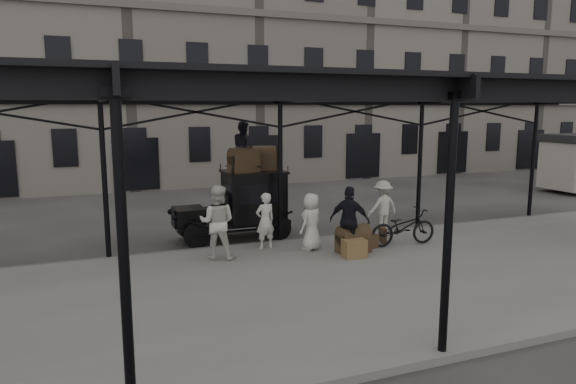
# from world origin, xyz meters

# --- Properties ---
(ground) EXTENTS (120.00, 120.00, 0.00)m
(ground) POSITION_xyz_m (0.00, 0.00, 0.00)
(ground) COLOR #383533
(ground) RESTS_ON ground
(platform) EXTENTS (28.00, 8.00, 0.15)m
(platform) POSITION_xyz_m (0.00, -2.00, 0.07)
(platform) COLOR slate
(platform) RESTS_ON ground
(canopy) EXTENTS (22.50, 9.00, 4.74)m
(canopy) POSITION_xyz_m (0.00, -1.72, 4.60)
(canopy) COLOR black
(canopy) RESTS_ON ground
(building_frontage) EXTENTS (64.00, 8.00, 14.00)m
(building_frontage) POSITION_xyz_m (0.00, 18.00, 7.00)
(building_frontage) COLOR slate
(building_frontage) RESTS_ON ground
(taxi) EXTENTS (3.65, 1.55, 2.18)m
(taxi) POSITION_xyz_m (-0.80, 3.16, 1.20)
(taxi) COLOR black
(taxi) RESTS_ON ground
(porter_left) EXTENTS (0.66, 0.50, 1.63)m
(porter_left) POSITION_xyz_m (-0.74, 1.25, 0.97)
(porter_left) COLOR silver
(porter_left) RESTS_ON platform
(porter_midleft) EXTENTS (1.20, 1.09, 2.00)m
(porter_midleft) POSITION_xyz_m (-2.26, 0.78, 1.15)
(porter_midleft) COLOR beige
(porter_midleft) RESTS_ON platform
(porter_centre) EXTENTS (0.95, 0.86, 1.63)m
(porter_centre) POSITION_xyz_m (0.44, 0.66, 0.97)
(porter_centre) COLOR beige
(porter_centre) RESTS_ON platform
(porter_official) EXTENTS (1.14, 1.09, 1.91)m
(porter_official) POSITION_xyz_m (1.22, -0.17, 1.10)
(porter_official) COLOR black
(porter_official) RESTS_ON platform
(porter_right) EXTENTS (1.16, 0.75, 1.69)m
(porter_right) POSITION_xyz_m (3.48, 1.80, 1.00)
(porter_right) COLOR beige
(porter_right) RESTS_ON platform
(bicycle) EXTENTS (2.11, 0.82, 1.09)m
(bicycle) POSITION_xyz_m (3.16, 0.12, 0.70)
(bicycle) COLOR black
(bicycle) RESTS_ON platform
(porter_roof) EXTENTS (0.74, 0.87, 1.58)m
(porter_roof) POSITION_xyz_m (-0.83, 3.07, 2.97)
(porter_roof) COLOR black
(porter_roof) RESTS_ON taxi
(steamer_trunk_roof_near) EXTENTS (0.99, 0.73, 0.65)m
(steamer_trunk_roof_near) POSITION_xyz_m (-0.88, 2.92, 2.50)
(steamer_trunk_roof_near) COLOR #44301F
(steamer_trunk_roof_near) RESTS_ON taxi
(steamer_trunk_roof_far) EXTENTS (0.98, 0.72, 0.65)m
(steamer_trunk_roof_far) POSITION_xyz_m (-0.13, 3.37, 2.50)
(steamer_trunk_roof_far) COLOR #44301F
(steamer_trunk_roof_far) RESTS_ON taxi
(steamer_trunk_platform) EXTENTS (0.95, 0.64, 0.66)m
(steamer_trunk_platform) POSITION_xyz_m (1.43, -0.03, 0.48)
(steamer_trunk_platform) COLOR #44301F
(steamer_trunk_platform) RESTS_ON platform
(wicker_hamper) EXTENTS (0.64, 0.51, 0.50)m
(wicker_hamper) POSITION_xyz_m (1.22, -0.47, 0.40)
(wicker_hamper) COLOR olive
(wicker_hamper) RESTS_ON platform
(suitcase_upright) EXTENTS (0.36, 0.61, 0.45)m
(suitcase_upright) POSITION_xyz_m (2.83, 0.70, 0.38)
(suitcase_upright) COLOR #44301F
(suitcase_upright) RESTS_ON platform
(suitcase_flat) EXTENTS (0.61, 0.22, 0.40)m
(suitcase_flat) POSITION_xyz_m (2.03, 0.14, 0.35)
(suitcase_flat) COLOR #44301F
(suitcase_flat) RESTS_ON platform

